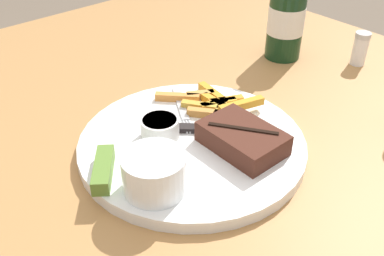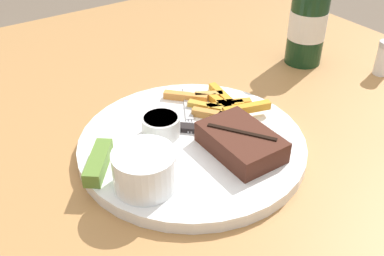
# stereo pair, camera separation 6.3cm
# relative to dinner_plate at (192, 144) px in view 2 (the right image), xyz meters

# --- Properties ---
(dining_table) EXTENTS (1.26, 1.19, 0.74)m
(dining_table) POSITION_rel_dinner_plate_xyz_m (0.00, 0.00, -0.08)
(dining_table) COLOR #A87542
(dining_table) RESTS_ON ground_plane
(dinner_plate) EXTENTS (0.33, 0.33, 0.02)m
(dinner_plate) POSITION_rel_dinner_plate_xyz_m (0.00, 0.00, 0.00)
(dinner_plate) COLOR white
(dinner_plate) RESTS_ON dining_table
(steak_portion) EXTENTS (0.11, 0.08, 0.03)m
(steak_portion) POSITION_rel_dinner_plate_xyz_m (0.06, 0.04, 0.02)
(steak_portion) COLOR #472319
(steak_portion) RESTS_ON dinner_plate
(fries_pile) EXTENTS (0.14, 0.12, 0.02)m
(fries_pile) POSITION_rel_dinner_plate_xyz_m (-0.04, 0.08, 0.02)
(fries_pile) COLOR orange
(fries_pile) RESTS_ON dinner_plate
(coleslaw_cup) EXTENTS (0.08, 0.08, 0.05)m
(coleslaw_cup) POSITION_rel_dinner_plate_xyz_m (0.05, -0.10, 0.04)
(coleslaw_cup) COLOR white
(coleslaw_cup) RESTS_ON dinner_plate
(dipping_sauce_cup) EXTENTS (0.06, 0.06, 0.03)m
(dipping_sauce_cup) POSITION_rel_dinner_plate_xyz_m (-0.04, -0.03, 0.03)
(dipping_sauce_cup) COLOR silver
(dipping_sauce_cup) RESTS_ON dinner_plate
(pickle_spear) EXTENTS (0.08, 0.07, 0.02)m
(pickle_spear) POSITION_rel_dinner_plate_xyz_m (-0.02, -0.14, 0.02)
(pickle_spear) COLOR #567A2D
(pickle_spear) RESTS_ON dinner_plate
(fork_utensil) EXTENTS (0.12, 0.08, 0.00)m
(fork_utensil) POSITION_rel_dinner_plate_xyz_m (-0.08, 0.04, 0.01)
(fork_utensil) COLOR #B7B7BC
(fork_utensil) RESTS_ON dinner_plate
(knife_utensil) EXTENTS (0.13, 0.13, 0.01)m
(knife_utensil) POSITION_rel_dinner_plate_xyz_m (0.01, 0.05, 0.01)
(knife_utensil) COLOR #B7B7BC
(knife_utensil) RESTS_ON dinner_plate
(beer_bottle) EXTENTS (0.07, 0.07, 0.23)m
(beer_bottle) POSITION_rel_dinner_plate_xyz_m (-0.11, 0.34, 0.07)
(beer_bottle) COLOR #143319
(beer_bottle) RESTS_ON dining_table
(salt_shaker) EXTENTS (0.03, 0.03, 0.07)m
(salt_shaker) POSITION_rel_dinner_plate_xyz_m (0.01, 0.43, 0.02)
(salt_shaker) COLOR white
(salt_shaker) RESTS_ON dining_table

